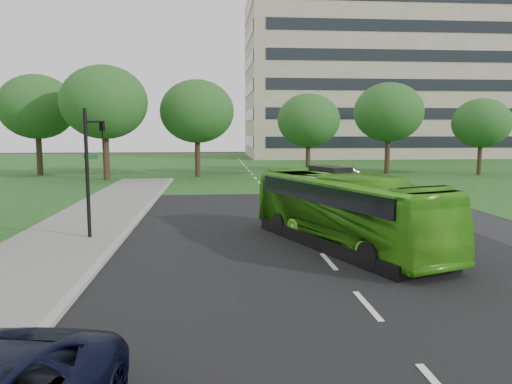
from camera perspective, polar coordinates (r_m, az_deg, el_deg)
ground at (r=17.95m, az=6.86°, el=-6.30°), size 160.00×160.00×0.00m
street_surfaces at (r=40.19m, az=-0.22°, el=1.19°), size 120.00×120.00×0.15m
office_building at (r=83.50m, az=13.35°, el=12.61°), size 40.10×20.10×25.00m
tree_park_a at (r=43.49m, az=-16.96°, el=9.76°), size 7.12×7.12×9.46m
tree_park_b at (r=44.97m, az=-6.76°, el=9.12°), size 6.56×6.56×8.60m
tree_park_c at (r=44.93m, az=6.03°, el=8.14°), size 5.57×5.57×7.39m
tree_park_d at (r=49.16m, az=14.92°, el=8.79°), size 6.51×6.51×8.61m
tree_park_e at (r=51.09m, az=24.37°, el=7.20°), size 5.32×5.32×7.09m
tree_park_f at (r=50.22m, az=-23.76°, el=8.89°), size 6.89×6.89×9.20m
bus at (r=17.93m, az=10.05°, el=-2.08°), size 5.39×9.62×2.63m
sedan at (r=35.41m, az=9.89°, el=1.62°), size 5.15×1.85×1.69m
traffic_light at (r=19.48m, az=-18.33°, el=3.09°), size 0.80×0.24×4.94m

